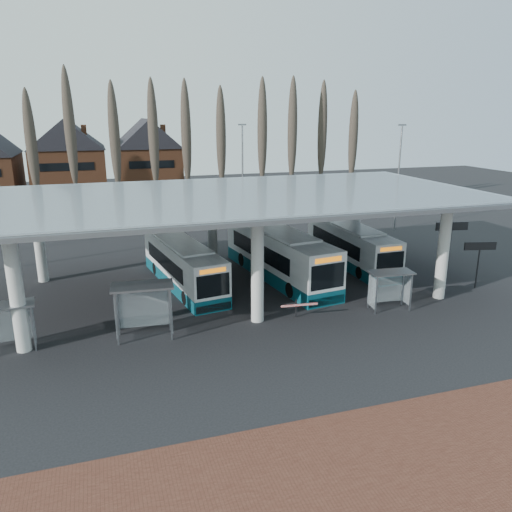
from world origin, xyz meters
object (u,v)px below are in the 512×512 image
object	(u,v)px
bus_2	(278,255)
shelter_0	(7,316)
shelter_1	(143,298)
shelter_2	(390,281)
bus_1	(183,265)
bus_3	(350,245)

from	to	relation	value
bus_2	shelter_0	distance (m)	17.66
shelter_1	shelter_2	bearing A→B (deg)	2.67
bus_1	bus_3	size ratio (longest dim) A/B	1.01
bus_1	bus_2	bearing A→B (deg)	-11.69
shelter_0	shelter_1	xyz separation A→B (m)	(6.43, -0.45, 0.35)
bus_2	shelter_1	world-z (taller)	bus_2
bus_3	shelter_2	bearing A→B (deg)	-103.97
shelter_1	shelter_2	distance (m)	14.13
bus_2	shelter_1	distance (m)	12.20
bus_1	shelter_1	size ratio (longest dim) A/B	3.45
bus_2	shelter_2	bearing A→B (deg)	-68.74
bus_3	shelter_2	xyz separation A→B (m)	(-2.22, -8.98, 0.27)
shelter_0	shelter_1	world-z (taller)	shelter_1
bus_1	shelter_2	bearing A→B (deg)	-44.85
bus_1	shelter_0	distance (m)	11.92
bus_2	shelter_2	world-z (taller)	bus_2
bus_1	bus_2	xyz separation A→B (m)	(6.68, -0.33, 0.20)
bus_1	shelter_2	world-z (taller)	bus_1
shelter_2	bus_2	bearing A→B (deg)	124.97
shelter_2	bus_1	bearing A→B (deg)	150.07
bus_3	shelter_1	world-z (taller)	bus_3
bus_1	shelter_0	xyz separation A→B (m)	(-9.70, -6.93, 0.32)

